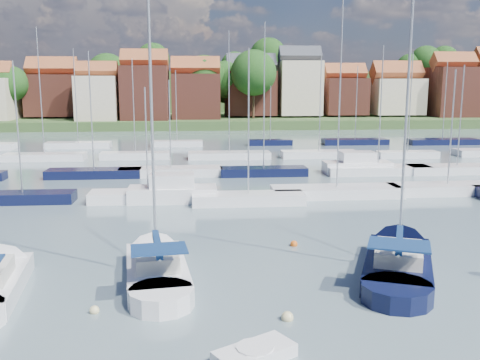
{
  "coord_description": "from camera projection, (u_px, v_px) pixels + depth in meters",
  "views": [
    {
      "loc": [
        -3.51,
        -22.03,
        9.44
      ],
      "look_at": [
        -0.42,
        14.0,
        2.77
      ],
      "focal_mm": 40.0,
      "sensor_mm": 36.0,
      "label": 1
    }
  ],
  "objects": [
    {
      "name": "ground",
      "position": [
        225.0,
        163.0,
        62.79
      ],
      "size": [
        260.0,
        260.0,
        0.0
      ],
      "primitive_type": "plane",
      "color": "#4E636B",
      "rests_on": "ground"
    },
    {
      "name": "sailboat_centre",
      "position": [
        155.0,
        264.0,
        27.0
      ],
      "size": [
        4.11,
        10.92,
        14.53
      ],
      "rotation": [
        0.0,
        0.0,
        1.69
      ],
      "color": "silver",
      "rests_on": "ground"
    },
    {
      "name": "sailboat_navy",
      "position": [
        398.0,
        257.0,
        28.04
      ],
      "size": [
        7.35,
        12.11,
        16.35
      ],
      "rotation": [
        0.0,
        0.0,
        1.18
      ],
      "color": "black",
      "rests_on": "ground"
    },
    {
      "name": "tender",
      "position": [
        255.0,
        354.0,
        18.32
      ],
      "size": [
        3.08,
        2.54,
        0.61
      ],
      "rotation": [
        0.0,
        0.0,
        0.53
      ],
      "color": "silver",
      "rests_on": "ground"
    },
    {
      "name": "buoy_c",
      "position": [
        95.0,
        313.0,
        22.16
      ],
      "size": [
        0.42,
        0.42,
        0.42
      ],
      "primitive_type": "sphere",
      "color": "beige",
      "rests_on": "ground"
    },
    {
      "name": "buoy_d",
      "position": [
        287.0,
        320.0,
        21.51
      ],
      "size": [
        0.5,
        0.5,
        0.5
      ],
      "primitive_type": "sphere",
      "color": "beige",
      "rests_on": "ground"
    },
    {
      "name": "buoy_e",
      "position": [
        294.0,
        246.0,
        31.18
      ],
      "size": [
        0.43,
        0.43,
        0.43
      ],
      "primitive_type": "sphere",
      "color": "#D85914",
      "rests_on": "ground"
    },
    {
      "name": "marina_field",
      "position": [
        245.0,
        166.0,
        58.12
      ],
      "size": [
        79.62,
        41.41,
        15.93
      ],
      "color": "silver",
      "rests_on": "ground"
    },
    {
      "name": "far_shore_town",
      "position": [
        214.0,
        99.0,
        152.94
      ],
      "size": [
        212.46,
        90.0,
        22.27
      ],
      "color": "#364D26",
      "rests_on": "ground"
    }
  ]
}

